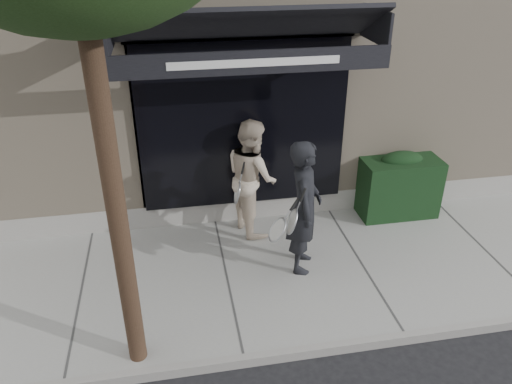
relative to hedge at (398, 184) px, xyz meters
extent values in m
plane|color=black|center=(-1.10, -1.25, -0.66)|extent=(80.00, 80.00, 0.00)
cube|color=gray|center=(-1.10, -1.25, -0.60)|extent=(20.00, 3.00, 0.12)
cube|color=gray|center=(-1.10, -2.80, -0.59)|extent=(20.00, 0.10, 0.14)
cube|color=#BBA98F|center=(-1.10, 3.75, 2.09)|extent=(14.00, 7.00, 5.50)
cube|color=gray|center=(-1.10, 0.45, -0.41)|extent=(14.02, 0.42, 0.50)
cube|color=black|center=(-2.60, 0.30, 1.14)|extent=(3.20, 0.30, 2.60)
cube|color=gray|center=(-4.20, 0.45, 1.14)|extent=(0.08, 0.40, 2.60)
cube|color=gray|center=(-1.00, 0.45, 1.14)|extent=(0.08, 0.40, 2.60)
cube|color=gray|center=(-2.60, 0.45, 2.48)|extent=(3.36, 0.40, 0.12)
cube|color=black|center=(-2.60, -0.25, 2.74)|extent=(3.60, 1.03, 0.55)
cube|color=black|center=(-2.60, -0.75, 2.35)|extent=(3.60, 0.05, 0.30)
cube|color=white|center=(-2.60, -0.78, 2.35)|extent=(2.20, 0.01, 0.10)
cube|color=black|center=(-4.38, -0.25, 2.66)|extent=(0.04, 1.00, 0.45)
cube|color=black|center=(-0.82, -0.25, 2.66)|extent=(0.04, 1.00, 0.45)
cube|color=black|center=(0.00, 0.00, -0.04)|extent=(1.30, 0.70, 1.00)
ellipsoid|color=black|center=(0.00, 0.00, 0.46)|extent=(0.71, 0.38, 0.27)
cylinder|color=black|center=(-4.30, -2.55, 1.74)|extent=(0.20, 0.20, 4.80)
imported|color=black|center=(-1.99, -1.19, 0.44)|extent=(0.66, 0.82, 1.96)
torus|color=silver|center=(-2.22, -1.44, 0.38)|extent=(0.14, 0.31, 0.30)
cylinder|color=silver|center=(-2.22, -1.44, 0.38)|extent=(0.10, 0.27, 0.26)
cylinder|color=silver|center=(-2.22, -1.44, 0.38)|extent=(0.18, 0.03, 0.07)
cylinder|color=black|center=(-2.22, -1.44, 0.38)|extent=(0.20, 0.04, 0.09)
torus|color=silver|center=(-2.43, -1.47, 0.29)|extent=(0.24, 0.33, 0.26)
cylinder|color=silver|center=(-2.43, -1.47, 0.29)|extent=(0.20, 0.29, 0.23)
cylinder|color=silver|center=(-2.43, -1.47, 0.29)|extent=(0.16, 0.05, 0.12)
cylinder|color=black|center=(-2.43, -1.47, 0.29)|extent=(0.19, 0.06, 0.14)
imported|color=beige|center=(-2.52, -0.05, 0.40)|extent=(0.91, 1.06, 1.87)
torus|color=silver|center=(-2.79, -0.29, 0.27)|extent=(0.10, 0.31, 0.30)
cylinder|color=silver|center=(-2.79, -0.29, 0.27)|extent=(0.07, 0.27, 0.26)
cylinder|color=silver|center=(-2.79, -0.29, 0.27)|extent=(0.18, 0.02, 0.06)
cylinder|color=black|center=(-2.79, -0.29, 0.27)|extent=(0.20, 0.04, 0.08)
camera|label=1|loc=(-3.72, -6.92, 3.88)|focal=35.00mm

